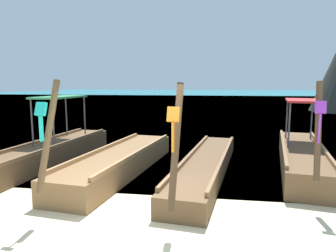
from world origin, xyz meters
The scene contains 6 objects.
ground centered at (0.00, 0.00, 0.00)m, with size 120.00×120.00×0.00m, color beige.
sea_water centered at (0.00, 61.32, 0.00)m, with size 120.00×120.00×0.00m, color #147A89.
longtail_boat_green_ribbon centered at (-3.86, 3.53, 0.37)m, with size 1.57×6.83×2.42m.
longtail_boat_turquoise_ribbon centered at (-1.33, 2.96, 0.31)m, with size 1.96×6.34×2.60m.
longtail_boat_orange_ribbon centered at (1.11, 3.19, 0.25)m, with size 1.86×7.13×2.54m.
longtail_boat_violet_ribbon centered at (3.88, 4.17, 0.38)m, with size 2.16×6.30×2.57m.
Camera 1 is at (1.29, -5.18, 2.51)m, focal length 32.67 mm.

